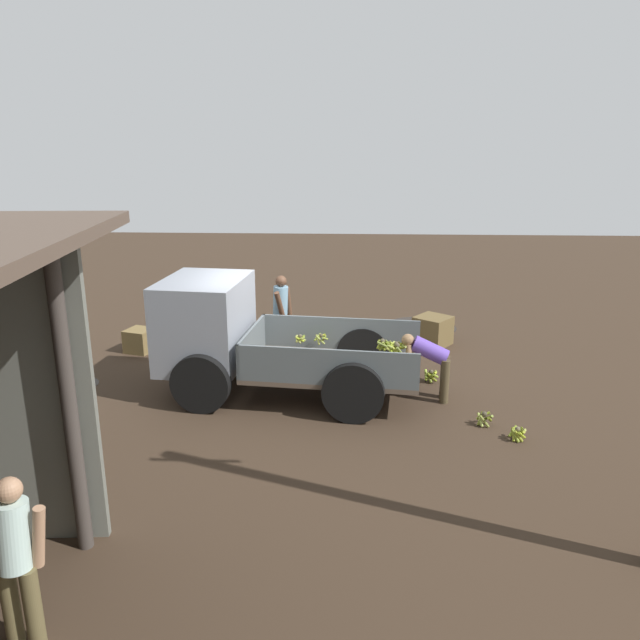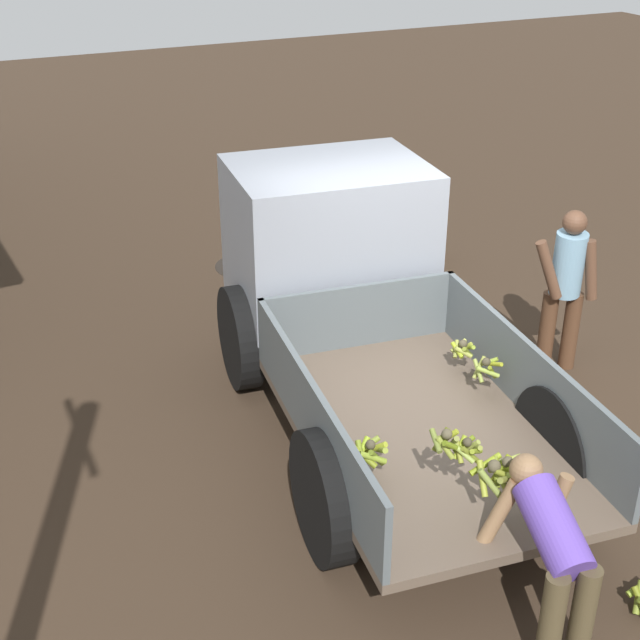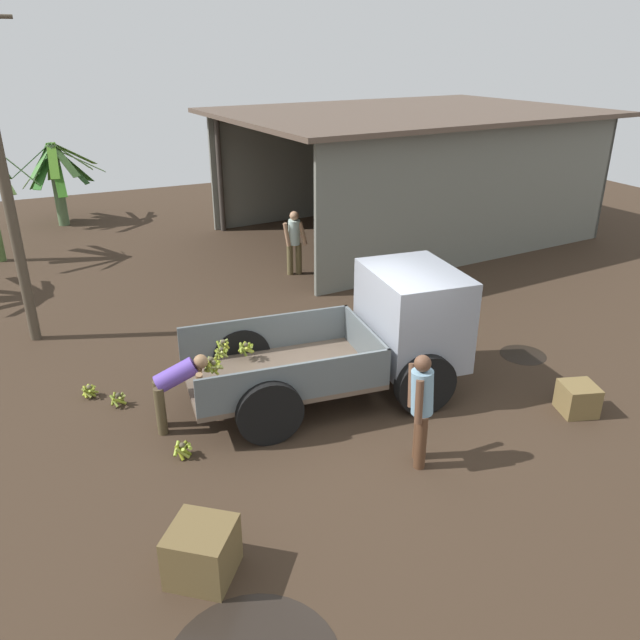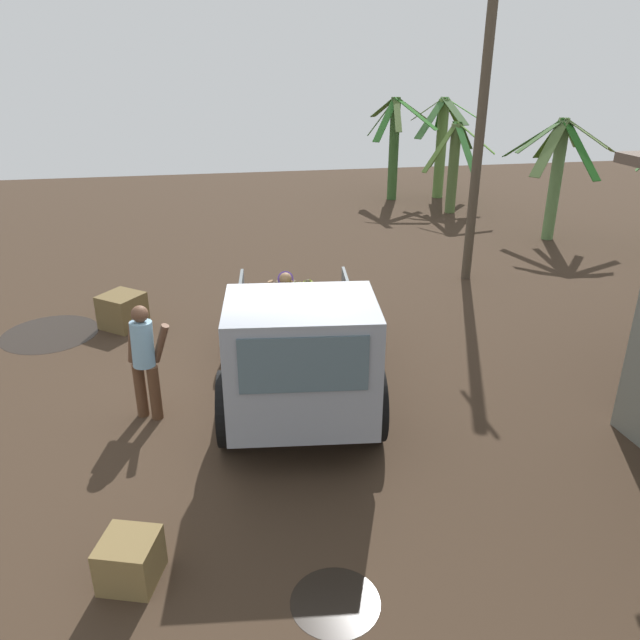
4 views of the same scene
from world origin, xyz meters
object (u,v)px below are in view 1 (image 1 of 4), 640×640
at_px(person_worker_loading, 430,360).
at_px(banana_bunch_on_ground_1, 431,375).
at_px(person_bystander_near_shed, 16,555).
at_px(cargo_truck, 234,334).
at_px(person_foreground_visitor, 281,311).
at_px(banana_bunch_on_ground_0, 484,418).
at_px(banana_bunch_on_ground_2, 518,433).
at_px(wooden_crate_1, 140,340).
at_px(wooden_crate_0, 433,331).

bearing_deg(person_worker_loading, banana_bunch_on_ground_1, -92.34).
bearing_deg(person_bystander_near_shed, cargo_truck, 1.46).
relative_size(cargo_truck, person_foreground_visitor, 2.76).
xyz_separation_m(person_foreground_visitor, person_bystander_near_shed, (1.44, 7.74, -0.02)).
xyz_separation_m(banana_bunch_on_ground_0, banana_bunch_on_ground_2, (-0.39, 0.48, -0.01)).
height_order(cargo_truck, person_bystander_near_shed, cargo_truck).
bearing_deg(cargo_truck, wooden_crate_1, -34.03).
distance_m(banana_bunch_on_ground_2, wooden_crate_0, 4.45).
distance_m(cargo_truck, banana_bunch_on_ground_2, 4.86).
bearing_deg(cargo_truck, banana_bunch_on_ground_0, 169.56).
xyz_separation_m(person_foreground_visitor, banana_bunch_on_ground_0, (-3.49, 3.21, -0.78)).
relative_size(cargo_truck, person_bystander_near_shed, 2.81).
height_order(person_bystander_near_shed, banana_bunch_on_ground_0, person_bystander_near_shed).
xyz_separation_m(cargo_truck, banana_bunch_on_ground_2, (-4.47, 1.68, -0.93)).
distance_m(banana_bunch_on_ground_1, wooden_crate_0, 2.19).
relative_size(banana_bunch_on_ground_0, banana_bunch_on_ground_1, 0.98).
xyz_separation_m(person_foreground_visitor, wooden_crate_1, (2.95, 0.03, -0.67)).
bearing_deg(banana_bunch_on_ground_1, person_worker_loading, 80.35).
distance_m(person_worker_loading, banana_bunch_on_ground_0, 1.36).
height_order(person_foreground_visitor, person_worker_loading, person_foreground_visitor).
bearing_deg(cargo_truck, person_worker_loading, -177.83).
height_order(banana_bunch_on_ground_0, wooden_crate_0, wooden_crate_0).
relative_size(person_bystander_near_shed, banana_bunch_on_ground_0, 5.88).
relative_size(person_worker_loading, wooden_crate_0, 1.73).
bearing_deg(person_foreground_visitor, banana_bunch_on_ground_0, -14.62).
relative_size(banana_bunch_on_ground_1, banana_bunch_on_ground_2, 1.02).
height_order(cargo_truck, wooden_crate_1, cargo_truck).
relative_size(banana_bunch_on_ground_2, wooden_crate_1, 0.53).
distance_m(person_foreground_visitor, wooden_crate_1, 3.02).
height_order(person_bystander_near_shed, wooden_crate_1, person_bystander_near_shed).
bearing_deg(wooden_crate_1, banana_bunch_on_ground_0, 153.65).
bearing_deg(banana_bunch_on_ground_0, wooden_crate_1, -26.35).
height_order(person_bystander_near_shed, wooden_crate_0, person_bystander_near_shed).
bearing_deg(banana_bunch_on_ground_2, person_foreground_visitor, -43.61).
bearing_deg(person_bystander_near_shed, person_foreground_visitor, -0.70).
height_order(cargo_truck, banana_bunch_on_ground_2, cargo_truck).
bearing_deg(wooden_crate_0, person_bystander_near_shed, 61.29).
distance_m(person_bystander_near_shed, banana_bunch_on_ground_0, 6.73).
xyz_separation_m(cargo_truck, wooden_crate_0, (-3.78, -2.71, -0.73)).
distance_m(cargo_truck, banana_bunch_on_ground_0, 4.35).
bearing_deg(wooden_crate_1, wooden_crate_0, -173.20).
bearing_deg(wooden_crate_0, person_foreground_visitor, 12.48).
height_order(person_foreground_visitor, banana_bunch_on_ground_2, person_foreground_visitor).
bearing_deg(banana_bunch_on_ground_2, wooden_crate_0, -81.06).
bearing_deg(person_foreground_visitor, cargo_truck, -78.46).
xyz_separation_m(person_foreground_visitor, banana_bunch_on_ground_1, (-2.88, 1.46, -0.78)).
distance_m(person_foreground_visitor, banana_bunch_on_ground_1, 3.32).
distance_m(cargo_truck, banana_bunch_on_ground_1, 3.64).
distance_m(person_bystander_near_shed, wooden_crate_1, 7.88).
distance_m(person_foreground_visitor, banana_bunch_on_ground_0, 4.81).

